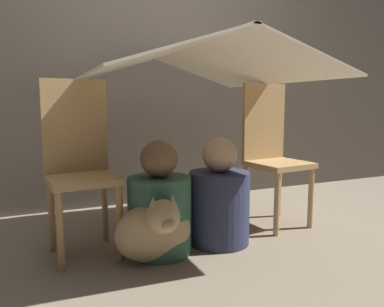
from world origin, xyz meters
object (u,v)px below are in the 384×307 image
(person_second, at_px, (219,201))
(dog, at_px, (155,229))
(chair_left, at_px, (80,161))
(person_front, at_px, (159,207))
(chair_right, at_px, (272,150))

(person_second, distance_m, dog, 0.47)
(dog, bearing_deg, chair_left, 134.02)
(chair_left, relative_size, person_front, 1.52)
(chair_left, bearing_deg, person_second, -18.96)
(person_front, relative_size, dog, 1.53)
(chair_left, height_order, chair_right, same)
(chair_left, height_order, person_front, chair_left)
(chair_right, xyz_separation_m, dog, (-0.96, -0.34, -0.33))
(chair_left, relative_size, chair_right, 1.00)
(chair_right, bearing_deg, person_front, -173.76)
(person_second, xyz_separation_m, dog, (-0.45, -0.14, -0.07))
(person_front, bearing_deg, person_second, 0.44)
(chair_left, distance_m, person_second, 0.84)
(person_front, distance_m, person_second, 0.38)
(chair_right, height_order, person_front, chair_right)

